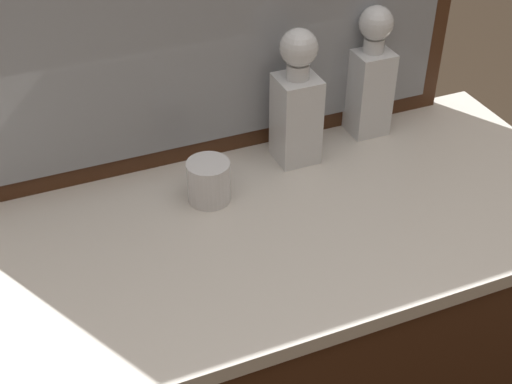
% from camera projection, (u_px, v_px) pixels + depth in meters
% --- Properties ---
extents(dresser, '(1.33, 0.57, 0.83)m').
position_uv_depth(dresser, '(256.00, 373.00, 1.54)').
color(dresser, '#472816').
rests_on(dresser, ground_plane).
extents(crystal_decanter_far_left, '(0.08, 0.08, 0.29)m').
position_uv_depth(crystal_decanter_far_left, '(370.00, 83.00, 1.50)').
color(crystal_decanter_far_left, white).
rests_on(crystal_decanter_far_left, dresser).
extents(crystal_decanter_center, '(0.08, 0.08, 0.29)m').
position_uv_depth(crystal_decanter_center, '(296.00, 110.00, 1.41)').
color(crystal_decanter_center, white).
rests_on(crystal_decanter_center, dresser).
extents(crystal_tumbler_front, '(0.08, 0.08, 0.08)m').
position_uv_depth(crystal_tumbler_front, '(209.00, 183.00, 1.34)').
color(crystal_tumbler_front, white).
rests_on(crystal_tumbler_front, dresser).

